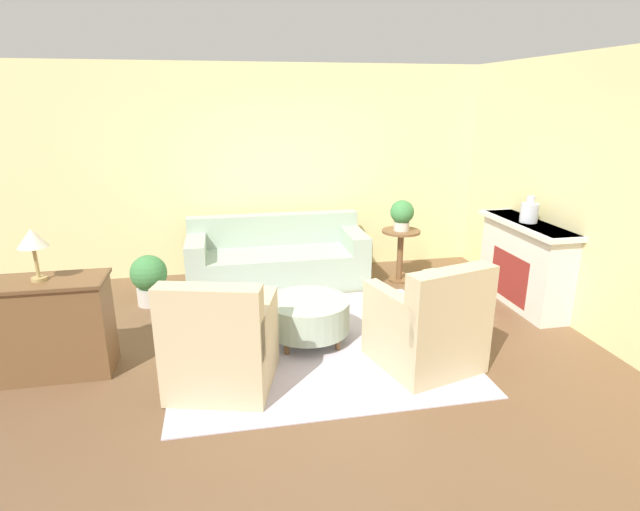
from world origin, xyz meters
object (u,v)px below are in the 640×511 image
vase_mantel_near (529,212)px  potted_plant_on_side_table (402,214)px  couch (277,260)px  armchair_right (429,328)px  potted_plant_floor (149,278)px  dresser (48,326)px  side_table (400,247)px  table_lamp (32,241)px  armchair_left (221,347)px  ottoman_table (308,315)px

vase_mantel_near → potted_plant_on_side_table: (-1.13, 1.03, -0.20)m
couch → potted_plant_on_side_table: 1.74m
couch → potted_plant_on_side_table: potted_plant_on_side_table is taller
vase_mantel_near → potted_plant_on_side_table: 1.54m
armchair_right → vase_mantel_near: size_ratio=3.40×
couch → potted_plant_floor: couch is taller
couch → dresser: size_ratio=2.15×
side_table → vase_mantel_near: size_ratio=2.33×
couch → side_table: 1.64m
couch → potted_plant_floor: bearing=-165.4°
vase_mantel_near → table_lamp: bearing=-172.7°
potted_plant_floor → couch: bearing=14.6°
dresser → potted_plant_on_side_table: 4.20m
dresser → potted_plant_on_side_table: (3.83, 1.67, 0.47)m
armchair_left → potted_plant_floor: 2.17m
armchair_right → potted_plant_floor: size_ratio=1.69×
ottoman_table → couch: bearing=93.8°
ottoman_table → potted_plant_on_side_table: (1.50, 1.49, 0.64)m
dresser → table_lamp: size_ratio=2.36×
vase_mantel_near → potted_plant_floor: vase_mantel_near is taller
vase_mantel_near → armchair_right: bearing=-144.9°
potted_plant_floor → side_table: bearing=3.3°
armchair_right → potted_plant_on_side_table: potted_plant_on_side_table is taller
ottoman_table → dresser: bearing=-175.7°
vase_mantel_near → table_lamp: size_ratio=0.67×
armchair_right → side_table: 2.25m
table_lamp → dresser: bearing=180.0°
armchair_right → couch: bearing=114.5°
armchair_right → dresser: armchair_right is taller
potted_plant_floor → ottoman_table: bearing=-38.0°
armchair_left → dresser: 1.56m
armchair_left → ottoman_table: bearing=39.2°
armchair_left → table_lamp: size_ratio=2.27×
side_table → potted_plant_floor: (-3.18, -0.18, -0.14)m
potted_plant_floor → table_lamp: bearing=-113.7°
potted_plant_floor → armchair_right: bearing=-37.0°
potted_plant_floor → table_lamp: size_ratio=1.34×
couch → potted_plant_floor: (-1.56, -0.41, 0.01)m
armchair_left → armchair_right: size_ratio=1.00×
side_table → armchair_right: bearing=-103.3°
dresser → table_lamp: bearing=0.0°
ottoman_table → side_table: bearing=44.8°
side_table → table_lamp: (-3.83, -1.67, 0.76)m
armchair_right → table_lamp: bearing=171.0°
armchair_left → armchair_right: bearing=0.0°
armchair_right → ottoman_table: (-0.98, 0.70, -0.09)m
armchair_right → potted_plant_on_side_table: (0.52, 2.19, 0.54)m
dresser → vase_mantel_near: vase_mantel_near is taller
armchair_left → potted_plant_floor: bearing=112.3°
ottoman_table → dresser: 2.34m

